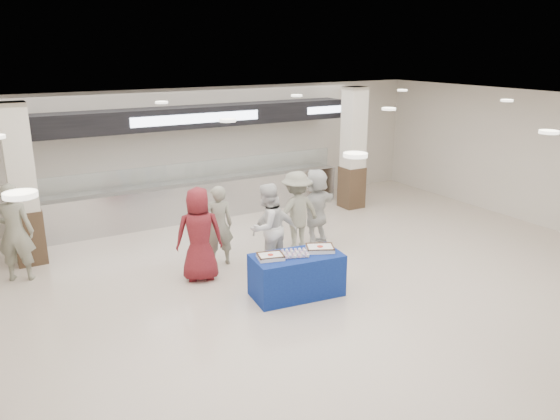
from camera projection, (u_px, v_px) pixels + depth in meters
ground at (312, 298)px, 9.46m from camera, size 14.00×14.00×0.00m
serving_line at (195, 173)px, 13.61m from camera, size 8.70×0.85×2.80m
column_left at (23, 189)px, 10.60m from camera, size 0.55×0.55×3.20m
column_right at (353, 151)px, 14.41m from camera, size 0.55×0.55×3.20m
display_table at (297, 275)px, 9.48m from camera, size 1.63×0.95×0.75m
sheet_cake_left at (271, 256)px, 9.19m from camera, size 0.49×0.43×0.09m
sheet_cake_right at (320, 248)px, 9.55m from camera, size 0.58×0.53×0.10m
cupcake_tray at (295, 254)px, 9.35m from camera, size 0.45×0.39×0.06m
civilian_maroon at (199, 234)px, 9.99m from camera, size 0.99×0.79×1.77m
soldier_a at (218, 226)px, 10.71m from camera, size 0.66×0.50×1.62m
chef_tall at (267, 227)px, 10.48m from camera, size 1.00×0.89×1.71m
chef_short at (275, 232)px, 10.55m from camera, size 0.94×0.66×1.48m
soldier_b at (296, 213)px, 11.34m from camera, size 1.15×0.69×1.75m
civilian_white at (316, 207)px, 11.77m from camera, size 1.66×1.02×1.70m
soldier_bg at (15, 232)px, 9.96m from camera, size 0.79×0.66×1.86m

